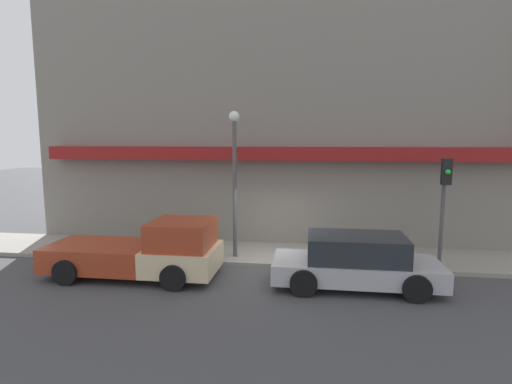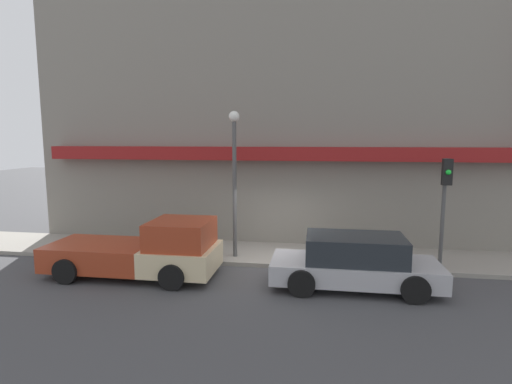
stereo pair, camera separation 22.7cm
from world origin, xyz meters
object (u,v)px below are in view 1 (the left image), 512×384
object	(u,v)px
pickup_truck	(145,252)
parked_car	(356,262)
traffic_light	(444,193)
fire_hydrant	(181,246)
street_lamp	(235,166)

from	to	relation	value
pickup_truck	parked_car	bearing A→B (deg)	-1.57
traffic_light	pickup_truck	bearing A→B (deg)	-169.38
pickup_truck	traffic_light	bearing A→B (deg)	9.04
parked_car	fire_hydrant	world-z (taller)	parked_car
parked_car	street_lamp	size ratio (longest dim) A/B	0.94
street_lamp	fire_hydrant	bearing A→B (deg)	-178.10
street_lamp	traffic_light	distance (m)	6.68
parked_car	traffic_light	xyz separation A→B (m)	(2.78, 1.69, 1.78)
fire_hydrant	traffic_light	distance (m)	8.77
pickup_truck	fire_hydrant	world-z (taller)	pickup_truck
pickup_truck	street_lamp	bearing A→B (deg)	38.05
parked_car	fire_hydrant	bearing A→B (deg)	159.45
fire_hydrant	parked_car	bearing A→B (deg)	-18.50
fire_hydrant	pickup_truck	bearing A→B (deg)	-104.49
pickup_truck	street_lamp	size ratio (longest dim) A/B	1.05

